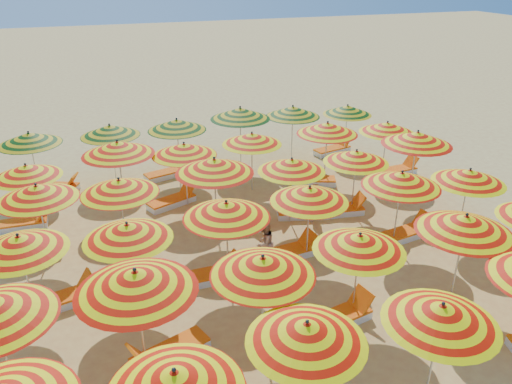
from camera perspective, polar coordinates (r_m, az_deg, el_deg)
ground at (r=15.10m, az=0.62°, el=-6.27°), size 120.00×120.00×0.00m
umbrella_1 at (r=8.17m, az=-9.25°, el=-20.63°), size 2.36×2.36×2.32m
umbrella_2 at (r=8.98m, az=5.81°, el=-15.69°), size 2.19×2.19×2.28m
umbrella_3 at (r=9.92m, az=20.42°, el=-12.96°), size 2.52×2.52×2.27m
umbrella_7 at (r=9.99m, az=-13.57°, el=-9.88°), size 2.57×2.57×2.55m
umbrella_8 at (r=10.43m, az=0.78°, el=-8.48°), size 2.90×2.90×2.37m
umbrella_9 at (r=11.65m, az=11.75°, el=-5.69°), size 2.74×2.74×2.27m
umbrella_10 at (r=12.83m, az=22.80°, el=-3.39°), size 2.50×2.50×2.45m
umbrella_12 at (r=12.56m, az=-25.43°, el=-5.37°), size 2.67×2.67×2.28m
umbrella_13 at (r=12.23m, az=-14.47°, el=-4.41°), size 2.61×2.61×2.27m
umbrella_14 at (r=12.63m, az=-3.41°, el=-2.07°), size 2.99×2.99×2.39m
umbrella_15 at (r=13.66m, az=6.13°, el=-0.27°), size 2.50×2.50×2.32m
umbrella_16 at (r=14.89m, az=16.29°, el=1.38°), size 2.75×2.75×2.41m
umbrella_17 at (r=16.12m, az=23.18°, el=1.67°), size 2.49×2.49×2.28m
umbrella_18 at (r=14.89m, az=-23.74°, el=-0.05°), size 2.90×2.90×2.35m
umbrella_19 at (r=14.51m, az=-15.35°, el=0.61°), size 2.40×2.40×2.35m
umbrella_20 at (r=15.02m, az=-4.78°, el=2.97°), size 2.64×2.64×2.53m
umbrella_21 at (r=15.68m, az=4.09°, el=3.07°), size 2.34×2.34×2.27m
umbrella_22 at (r=16.66m, az=11.38°, el=3.98°), size 2.64×2.64×2.27m
umbrella_23 at (r=18.15m, az=17.94°, el=5.86°), size 2.51×2.51×2.56m
umbrella_24 at (r=16.89m, az=-24.75°, el=2.19°), size 2.29×2.29×2.21m
umbrella_25 at (r=17.06m, az=-15.53°, el=4.85°), size 2.80×2.80×2.53m
umbrella_26 at (r=16.98m, az=-8.21°, el=4.83°), size 2.68×2.68×2.33m
umbrella_27 at (r=17.96m, az=-0.48°, el=6.10°), size 2.66×2.66×2.30m
umbrella_28 at (r=18.90m, az=8.16°, el=7.21°), size 2.54×2.54×2.43m
umbrella_29 at (r=19.99m, az=14.76°, el=7.15°), size 2.70×2.70×2.25m
umbrella_30 at (r=19.58m, az=-24.49°, el=5.59°), size 2.74×2.74×2.35m
umbrella_31 at (r=19.52m, az=-16.36°, el=6.76°), size 2.67×2.67×2.34m
umbrella_32 at (r=19.51m, az=-9.05°, el=7.59°), size 2.44×2.44×2.39m
umbrella_33 at (r=20.23m, az=-1.82°, el=8.97°), size 3.06×3.06×2.56m
umbrella_34 at (r=21.04m, az=4.22°, el=9.17°), size 2.46×2.46×2.41m
umbrella_35 at (r=22.15m, az=10.41°, el=9.20°), size 2.44×2.44×2.22m
lounger_5 at (r=11.44m, az=-9.95°, el=-17.67°), size 1.83×1.13×0.69m
lounger_6 at (r=12.32m, az=9.43°, el=-14.03°), size 1.81×0.90×0.69m
lounger_7 at (r=13.59m, az=-21.41°, el=-11.46°), size 1.82×0.97×0.69m
lounger_8 at (r=13.60m, az=-5.37°, el=-9.53°), size 1.74×0.61×0.69m
lounger_9 at (r=14.56m, az=3.62°, el=-6.93°), size 1.78×0.75×0.69m
lounger_10 at (r=16.20m, az=16.84°, el=-4.50°), size 1.80×0.86×0.69m
lounger_11 at (r=15.67m, az=-24.72°, el=-6.94°), size 1.82×1.19×0.69m
lounger_12 at (r=15.91m, az=-2.28°, el=-3.91°), size 1.80×0.81×0.69m
lounger_13 at (r=16.79m, az=5.23°, el=-2.35°), size 1.82×1.00×0.69m
lounger_14 at (r=17.12m, az=9.50°, el=-2.04°), size 1.79×0.81×0.69m
lounger_15 at (r=17.71m, az=-25.31°, el=-3.32°), size 1.74×0.61×0.69m
lounger_16 at (r=17.76m, az=-9.51°, el=-1.02°), size 1.82×1.18×0.69m
lounger_17 at (r=19.25m, az=6.37°, el=1.31°), size 1.83×1.16×0.69m
lounger_18 at (r=20.83m, az=15.78°, el=2.36°), size 1.77×0.69×0.69m
lounger_19 at (r=20.01m, az=-21.88°, el=0.52°), size 1.82×1.22×0.69m
lounger_20 at (r=20.10m, az=-10.09°, el=2.12°), size 1.83×1.03×0.69m
lounger_21 at (r=22.58m, az=8.77°, el=4.81°), size 1.82×0.95×0.69m
beachgoer_a at (r=16.37m, az=6.62°, el=-1.18°), size 0.57×0.56×1.32m
beachgoer_b at (r=14.00m, az=0.97°, el=-5.83°), size 0.82×0.78×1.33m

